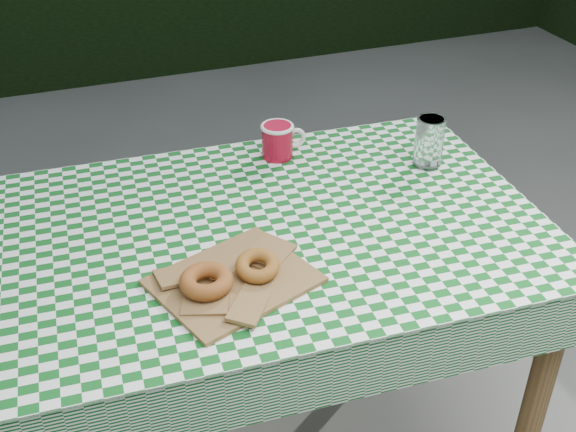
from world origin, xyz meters
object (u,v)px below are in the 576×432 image
object	(u,v)px
table	(273,347)
coffee_mug	(277,141)
paper_bag	(234,280)
drinking_glass	(429,142)

from	to	relation	value
table	coffee_mug	distance (m)	0.54
table	paper_bag	size ratio (longest dim) A/B	4.05
table	coffee_mug	size ratio (longest dim) A/B	7.49
table	paper_bag	bearing A→B (deg)	-126.17
paper_bag	table	bearing A→B (deg)	50.99
paper_bag	drinking_glass	bearing A→B (deg)	26.14
table	drinking_glass	size ratio (longest dim) A/B	9.21
table	paper_bag	xyz separation A→B (m)	(-0.14, -0.17, 0.39)
drinking_glass	table	bearing A→B (deg)	-164.92
coffee_mug	drinking_glass	world-z (taller)	drinking_glass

